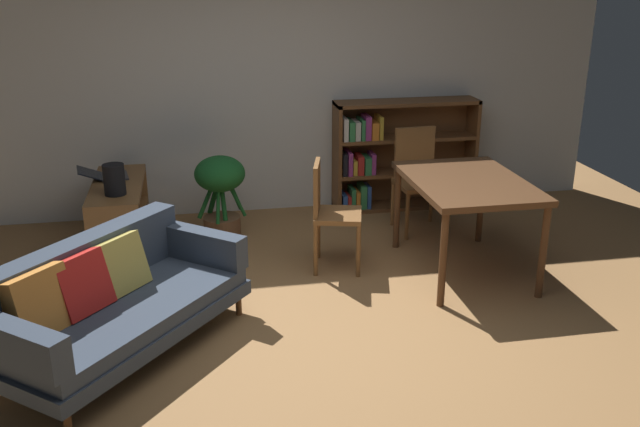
{
  "coord_description": "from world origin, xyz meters",
  "views": [
    {
      "loc": [
        -0.81,
        -4.22,
        2.42
      ],
      "look_at": [
        0.08,
        0.48,
        0.71
      ],
      "focal_mm": 39.3,
      "sensor_mm": 36.0,
      "label": 1
    }
  ],
  "objects_px": {
    "dining_table": "(467,189)",
    "open_laptop": "(106,175)",
    "dining_chair_far": "(418,174)",
    "bookshelf": "(394,154)",
    "media_console": "(120,217)",
    "desk_speaker": "(114,180)",
    "potted_floor_plant": "(221,189)",
    "dining_chair_near": "(330,209)",
    "fabric_couch": "(108,299)"
  },
  "relations": [
    {
      "from": "media_console",
      "to": "potted_floor_plant",
      "type": "distance_m",
      "value": 0.92
    },
    {
      "from": "fabric_couch",
      "to": "dining_chair_near",
      "type": "relative_size",
      "value": 2.05
    },
    {
      "from": "desk_speaker",
      "to": "dining_chair_far",
      "type": "bearing_deg",
      "value": 6.59
    },
    {
      "from": "media_console",
      "to": "bookshelf",
      "type": "bearing_deg",
      "value": 13.86
    },
    {
      "from": "fabric_couch",
      "to": "bookshelf",
      "type": "distance_m",
      "value": 3.63
    },
    {
      "from": "dining_chair_near",
      "to": "desk_speaker",
      "type": "bearing_deg",
      "value": 165.55
    },
    {
      "from": "media_console",
      "to": "dining_chair_near",
      "type": "xyz_separation_m",
      "value": [
        1.75,
        -0.76,
        0.22
      ]
    },
    {
      "from": "open_laptop",
      "to": "dining_chair_near",
      "type": "height_order",
      "value": "dining_chair_near"
    },
    {
      "from": "open_laptop",
      "to": "dining_chair_near",
      "type": "relative_size",
      "value": 0.51
    },
    {
      "from": "dining_chair_near",
      "to": "dining_chair_far",
      "type": "xyz_separation_m",
      "value": [
        1.01,
        0.76,
        0.02
      ]
    },
    {
      "from": "media_console",
      "to": "dining_chair_near",
      "type": "relative_size",
      "value": 1.34
    },
    {
      "from": "dining_chair_far",
      "to": "dining_table",
      "type": "bearing_deg",
      "value": -86.49
    },
    {
      "from": "dining_table",
      "to": "open_laptop",
      "type": "bearing_deg",
      "value": 157.23
    },
    {
      "from": "media_console",
      "to": "dining_chair_far",
      "type": "relative_size",
      "value": 1.26
    },
    {
      "from": "desk_speaker",
      "to": "dining_chair_far",
      "type": "height_order",
      "value": "dining_chair_far"
    },
    {
      "from": "potted_floor_plant",
      "to": "dining_chair_near",
      "type": "height_order",
      "value": "dining_chair_near"
    },
    {
      "from": "potted_floor_plant",
      "to": "dining_chair_far",
      "type": "xyz_separation_m",
      "value": [
        1.86,
        -0.04,
        0.05
      ]
    },
    {
      "from": "media_console",
      "to": "dining_table",
      "type": "distance_m",
      "value": 3.02
    },
    {
      "from": "desk_speaker",
      "to": "potted_floor_plant",
      "type": "relative_size",
      "value": 0.32
    },
    {
      "from": "dining_chair_near",
      "to": "bookshelf",
      "type": "bearing_deg",
      "value": 55.97
    },
    {
      "from": "media_console",
      "to": "desk_speaker",
      "type": "bearing_deg",
      "value": -86.89
    },
    {
      "from": "dining_chair_far",
      "to": "open_laptop",
      "type": "bearing_deg",
      "value": 176.04
    },
    {
      "from": "potted_floor_plant",
      "to": "bookshelf",
      "type": "bearing_deg",
      "value": 18.94
    },
    {
      "from": "open_laptop",
      "to": "dining_table",
      "type": "height_order",
      "value": "dining_table"
    },
    {
      "from": "potted_floor_plant",
      "to": "dining_table",
      "type": "bearing_deg",
      "value": -29.16
    },
    {
      "from": "fabric_couch",
      "to": "dining_chair_near",
      "type": "xyz_separation_m",
      "value": [
        1.68,
        1.06,
        0.14
      ]
    },
    {
      "from": "potted_floor_plant",
      "to": "bookshelf",
      "type": "relative_size",
      "value": 0.54
    },
    {
      "from": "media_console",
      "to": "dining_chair_far",
      "type": "bearing_deg",
      "value": 0.13
    },
    {
      "from": "dining_chair_far",
      "to": "bookshelf",
      "type": "distance_m",
      "value": 0.66
    },
    {
      "from": "desk_speaker",
      "to": "media_console",
      "type": "bearing_deg",
      "value": 93.11
    },
    {
      "from": "media_console",
      "to": "dining_chair_far",
      "type": "distance_m",
      "value": 2.76
    },
    {
      "from": "dining_table",
      "to": "bookshelf",
      "type": "xyz_separation_m",
      "value": [
        -0.11,
        1.69,
        -0.15
      ]
    },
    {
      "from": "open_laptop",
      "to": "bookshelf",
      "type": "bearing_deg",
      "value": 9.33
    },
    {
      "from": "dining_chair_far",
      "to": "bookshelf",
      "type": "bearing_deg",
      "value": 94.06
    },
    {
      "from": "potted_floor_plant",
      "to": "dining_table",
      "type": "distance_m",
      "value": 2.21
    },
    {
      "from": "media_console",
      "to": "dining_chair_near",
      "type": "distance_m",
      "value": 1.91
    },
    {
      "from": "fabric_couch",
      "to": "dining_table",
      "type": "distance_m",
      "value": 2.88
    },
    {
      "from": "open_laptop",
      "to": "media_console",
      "type": "bearing_deg",
      "value": -61.39
    },
    {
      "from": "fabric_couch",
      "to": "bookshelf",
      "type": "height_order",
      "value": "bookshelf"
    },
    {
      "from": "fabric_couch",
      "to": "bookshelf",
      "type": "bearing_deg",
      "value": 43.23
    },
    {
      "from": "open_laptop",
      "to": "dining_chair_near",
      "type": "distance_m",
      "value": 2.09
    },
    {
      "from": "dining_chair_far",
      "to": "bookshelf",
      "type": "height_order",
      "value": "bookshelf"
    },
    {
      "from": "open_laptop",
      "to": "dining_chair_far",
      "type": "bearing_deg",
      "value": -3.96
    },
    {
      "from": "fabric_couch",
      "to": "bookshelf",
      "type": "relative_size",
      "value": 1.27
    },
    {
      "from": "fabric_couch",
      "to": "potted_floor_plant",
      "type": "distance_m",
      "value": 2.04
    },
    {
      "from": "media_console",
      "to": "potted_floor_plant",
      "type": "relative_size",
      "value": 1.53
    },
    {
      "from": "dining_chair_near",
      "to": "bookshelf",
      "type": "relative_size",
      "value": 0.62
    },
    {
      "from": "bookshelf",
      "to": "dining_chair_far",
      "type": "bearing_deg",
      "value": -85.94
    },
    {
      "from": "media_console",
      "to": "potted_floor_plant",
      "type": "xyz_separation_m",
      "value": [
        0.9,
        0.05,
        0.19
      ]
    },
    {
      "from": "dining_table",
      "to": "dining_chair_near",
      "type": "xyz_separation_m",
      "value": [
        -1.07,
        0.27,
        -0.19
      ]
    }
  ]
}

